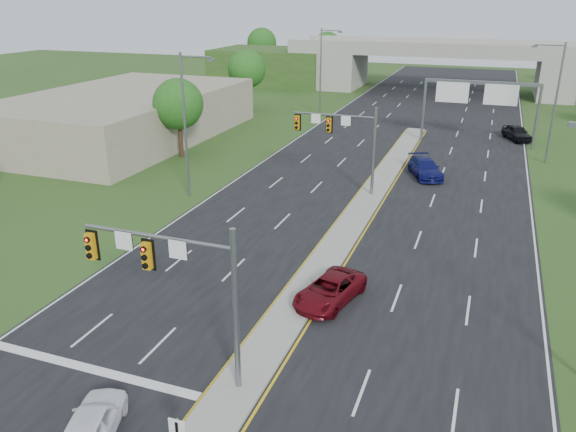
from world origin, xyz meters
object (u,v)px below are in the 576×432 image
(overpass, at_px, (445,70))
(car_far_a, at_px, (330,290))
(signal_mast_far, at_px, (346,135))
(car_far_b, at_px, (425,168))
(car_white, at_px, (91,424))
(car_far_c, at_px, (517,133))
(signal_mast_near, at_px, (180,276))
(sign_gantry, at_px, (479,95))

(overpass, relative_size, car_far_a, 16.72)
(signal_mast_far, height_order, car_far_a, signal_mast_far)
(car_far_b, bearing_deg, overpass, 71.05)
(car_far_a, bearing_deg, overpass, 104.81)
(car_white, relative_size, car_far_b, 0.78)
(signal_mast_far, xyz_separation_m, car_far_c, (13.26, 23.85, -3.91))
(car_white, bearing_deg, overpass, -111.49)
(signal_mast_near, relative_size, signal_mast_far, 1.00)
(car_far_b, bearing_deg, car_far_a, -117.21)
(overpass, bearing_deg, signal_mast_near, -91.62)
(signal_mast_near, relative_size, car_white, 1.70)
(sign_gantry, xyz_separation_m, car_far_a, (-5.18, -36.99, -4.55))
(sign_gantry, relative_size, car_far_a, 2.42)
(sign_gantry, relative_size, car_far_c, 2.48)
(car_far_b, distance_m, car_far_c, 18.81)
(signal_mast_near, xyz_separation_m, car_far_c, (13.26, 48.85, -3.91))
(sign_gantry, distance_m, car_far_c, 7.28)
(car_far_a, bearing_deg, car_far_c, 90.52)
(signal_mast_far, height_order, overpass, overpass)
(car_far_a, height_order, car_far_b, car_far_b)
(signal_mast_far, height_order, car_white, signal_mast_far)
(signal_mast_near, distance_m, car_far_b, 32.41)
(signal_mast_far, distance_m, car_white, 29.58)
(signal_mast_far, distance_m, overpass, 55.13)
(car_far_a, bearing_deg, signal_mast_near, -101.56)
(signal_mast_far, bearing_deg, car_far_a, -77.51)
(overpass, relative_size, car_far_c, 17.16)
(signal_mast_near, bearing_deg, sign_gantry, 78.75)
(car_far_c, bearing_deg, signal_mast_near, -128.75)
(sign_gantry, bearing_deg, car_white, -101.86)
(overpass, distance_m, car_far_b, 48.58)
(signal_mast_far, distance_m, car_far_b, 9.55)
(signal_mast_far, relative_size, car_far_c, 1.50)
(car_white, relative_size, car_far_c, 0.88)
(car_far_a, bearing_deg, signal_mast_far, 116.10)
(car_far_c, bearing_deg, sign_gantry, -161.82)
(car_white, bearing_deg, signal_mast_far, -111.74)
(signal_mast_near, bearing_deg, car_far_b, 80.04)
(signal_mast_far, relative_size, car_far_a, 1.46)
(car_far_a, height_order, car_far_c, car_far_c)
(car_far_a, relative_size, car_far_b, 0.91)
(signal_mast_near, height_order, car_far_a, signal_mast_near)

